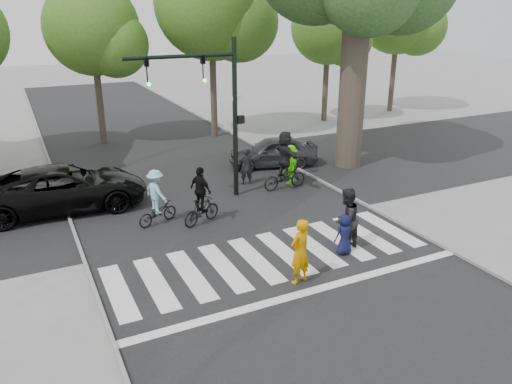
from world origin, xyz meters
TOP-DOWN VIEW (x-y plane):
  - ground at (0.00, 0.00)m, footprint 120.00×120.00m
  - road_stem at (0.00, 5.00)m, footprint 10.00×70.00m
  - road_cross at (0.00, 8.00)m, footprint 70.00×10.00m
  - curb_left at (-5.05, 5.00)m, footprint 0.10×70.00m
  - curb_right at (5.05, 5.00)m, footprint 0.10×70.00m
  - crosswalk at (0.00, 0.66)m, footprint 10.00×3.85m
  - traffic_signal at (0.35, 6.20)m, footprint 4.45×0.29m
  - bg_tree_2 at (-1.76, 16.62)m, footprint 5.04×4.80m
  - bg_tree_3 at (4.31, 15.27)m, footprint 6.30×6.00m
  - bg_tree_4 at (12.23, 16.12)m, footprint 4.83×4.60m
  - bg_tree_5 at (18.27, 16.69)m, footprint 5.67×5.40m
  - pedestrian_woman at (-0.00, -0.65)m, footprint 0.77×0.62m
  - pedestrian_child at (2.06, 0.20)m, footprint 0.63×0.42m
  - pedestrian_adult at (2.25, 0.42)m, footprint 1.16×1.04m
  - cyclist_left at (-2.34, 4.84)m, footprint 1.61×1.12m
  - cyclist_mid at (-0.99, 4.18)m, footprint 1.60×1.02m
  - cyclist_right at (3.26, 5.97)m, footprint 1.91×1.78m
  - car_suv at (-5.01, 7.61)m, footprint 5.96×2.96m
  - car_grey at (4.30, 8.95)m, footprint 4.37×2.68m
  - bystander_hivis at (3.77, 6.45)m, footprint 1.23×1.10m
  - bystander_dark at (2.10, 7.19)m, footprint 0.66×0.53m

SIDE VIEW (x-z plane):
  - ground at x=0.00m, z-range 0.00..0.00m
  - road_stem at x=0.00m, z-range 0.00..0.01m
  - road_cross at x=0.00m, z-range 0.00..0.01m
  - crosswalk at x=0.00m, z-range 0.00..0.01m
  - curb_left at x=-5.05m, z-range 0.00..0.10m
  - curb_right at x=5.05m, z-range 0.00..0.10m
  - pedestrian_child at x=2.06m, z-range 0.00..1.27m
  - car_grey at x=4.30m, z-range 0.00..1.39m
  - bystander_dark at x=2.10m, z-range 0.00..1.58m
  - car_suv at x=-5.01m, z-range 0.00..1.62m
  - bystander_hivis at x=3.77m, z-range 0.00..1.66m
  - cyclist_mid at x=-0.99m, z-range -0.18..1.84m
  - cyclist_left at x=-2.34m, z-range -0.13..1.80m
  - pedestrian_woman at x=0.00m, z-range 0.00..1.84m
  - pedestrian_adult at x=2.25m, z-range 0.00..1.97m
  - cyclist_right at x=3.26m, z-range -0.13..2.28m
  - traffic_signal at x=0.35m, z-range 0.90..6.90m
  - bg_tree_4 at x=12.23m, z-range 1.56..9.71m
  - bg_tree_2 at x=-1.76m, z-range 1.58..9.98m
  - bg_tree_5 at x=18.27m, z-range 1.71..11.01m
  - bg_tree_3 at x=4.31m, z-range 1.84..12.04m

